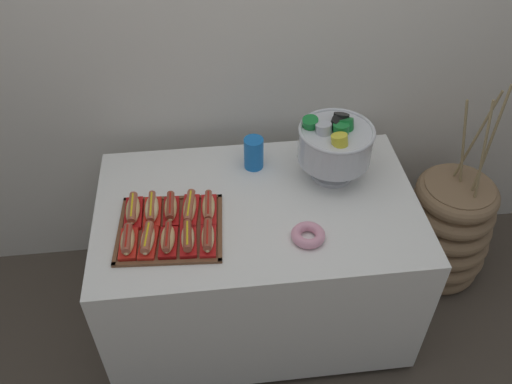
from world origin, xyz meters
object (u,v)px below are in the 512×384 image
hot_dog_9 (209,208)px  cup_stack (254,153)px  hot_dog_5 (133,210)px  donut (308,235)px  hot_dog_6 (152,209)px  hot_dog_4 (208,238)px  hot_dog_0 (128,241)px  hot_dog_1 (148,240)px  hot_dog_3 (188,238)px  serving_tray (170,229)px  buffet_table (258,260)px  punch_bowl (335,143)px  hot_dog_8 (190,208)px  floor_vase (445,230)px  hot_dog_7 (171,208)px  hot_dog_2 (168,239)px

hot_dog_9 → cup_stack: cup_stack is taller
hot_dog_5 → donut: size_ratio=1.32×
hot_dog_6 → hot_dog_4: bearing=-39.9°
hot_dog_0 → cup_stack: bearing=39.0°
hot_dog_1 → hot_dog_6: (0.01, 0.16, -0.00)m
hot_dog_3 → hot_dog_5: bearing=140.1°
hot_dog_5 → serving_tray: bearing=-32.5°
serving_tray → donut: (0.53, -0.11, 0.01)m
hot_dog_0 → donut: size_ratio=1.18×
hot_dog_0 → buffet_table: bearing=18.8°
serving_tray → hot_dog_5: (-0.14, 0.09, 0.03)m
serving_tray → hot_dog_1: (-0.08, -0.08, 0.03)m
buffet_table → hot_dog_3: (-0.29, -0.19, 0.39)m
hot_dog_5 → punch_bowl: (0.84, 0.16, 0.14)m
hot_dog_9 → punch_bowl: 0.59m
hot_dog_5 → hot_dog_6: 0.08m
hot_dog_8 → punch_bowl: 0.66m
hot_dog_1 → punch_bowl: (0.78, 0.33, 0.14)m
floor_vase → hot_dog_3: bearing=-163.9°
hot_dog_7 → hot_dog_6: bearing=176.3°
hot_dog_8 → hot_dog_9: (0.07, -0.00, 0.00)m
hot_dog_2 → punch_bowl: size_ratio=0.49×
hot_dog_9 → hot_dog_2: bearing=-136.0°
hot_dog_5 → hot_dog_6: hot_dog_6 is taller
buffet_table → hot_dog_4: hot_dog_4 is taller
hot_dog_0 → hot_dog_2: (0.15, -0.01, 0.00)m
buffet_table → floor_vase: size_ratio=1.17×
buffet_table → hot_dog_1: 0.61m
hot_dog_2 → hot_dog_3: (0.07, -0.00, 0.00)m
hot_dog_1 → hot_dog_5: 0.18m
hot_dog_1 → hot_dog_9: 0.28m
hot_dog_4 → hot_dog_9: bearing=86.3°
hot_dog_5 → donut: (0.67, -0.20, -0.01)m
donut → floor_vase: bearing=25.4°
serving_tray → hot_dog_7: (0.01, 0.08, 0.03)m
hot_dog_0 → hot_dog_7: size_ratio=0.95×
floor_vase → serving_tray: (-1.34, -0.28, 0.46)m
hot_dog_8 → punch_bowl: size_ratio=0.60×
hot_dog_0 → hot_dog_8: hot_dog_0 is taller
serving_tray → punch_bowl: 0.76m
floor_vase → cup_stack: bearing=175.8°
donut → buffet_table: bearing=129.1°
hot_dog_3 → hot_dog_9: size_ratio=0.87×
hot_dog_2 → hot_dog_9: 0.22m
serving_tray → hot_dog_5: 0.17m
cup_stack → hot_dog_8: bearing=-136.5°
hot_dog_9 → hot_dog_7: bearing=176.3°
hot_dog_1 → punch_bowl: size_ratio=0.53×
hot_dog_1 → donut: bearing=-2.8°
hot_dog_0 → donut: 0.68m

